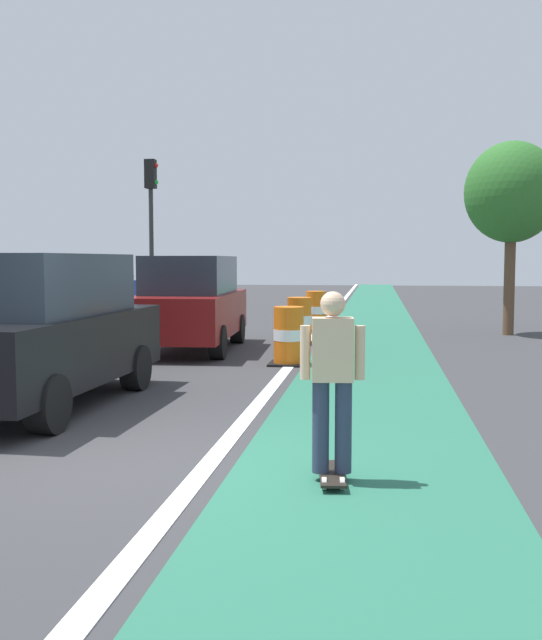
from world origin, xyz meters
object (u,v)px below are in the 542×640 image
Objects in this scene: skateboarder_on_lane at (332,380)px; pedestrian_waiting at (157,294)px; traffic_barrel_mid at (299,321)px; street_tree_sidewalk at (512,193)px; traffic_barrel_back at (316,311)px; pedestrian_crossing at (131,300)px; traffic_light_corner at (151,211)px; traffic_barrel_front at (289,336)px; parked_suv_nearest at (39,330)px; parked_suv_second at (191,303)px.

skateboarder_on_lane is 1.05× the size of pedestrian_waiting.
pedestrian_waiting reaches higher than traffic_barrel_mid.
street_tree_sidewalk is at bearing 74.23° from skateboarder_on_lane.
traffic_barrel_mid and traffic_barrel_back have the same top height.
traffic_light_corner is at bearing 96.70° from pedestrian_crossing.
pedestrian_crossing is (-5.03, -0.91, 0.33)m from traffic_barrel_back.
traffic_barrel_back is 6.01m from street_tree_sidewalk.
traffic_light_corner is (-5.30, 5.66, 2.97)m from traffic_barrel_mid.
parked_suv_nearest is at bearing -122.62° from traffic_barrel_front.
traffic_barrel_back is at bearing 88.29° from traffic_barrel_mid.
traffic_barrel_front is 0.68× the size of pedestrian_crossing.
pedestrian_waiting reaches higher than traffic_barrel_front.
traffic_barrel_mid is 0.68× the size of pedestrian_waiting.
pedestrian_crossing is at bearing -85.88° from pedestrian_waiting.
skateboarder_on_lane is at bearing -68.05° from pedestrian_waiting.
parked_suv_second reaches higher than pedestrian_crossing.
skateboarder_on_lane reaches higher than traffic_barrel_mid.
parked_suv_second reaches higher than pedestrian_waiting.
street_tree_sidewalk is at bearing 51.23° from traffic_barrel_front.
traffic_barrel_back is (-0.05, 6.84, 0.00)m from traffic_barrel_front.
traffic_barrel_back is at bearing 76.18° from parked_suv_nearest.
traffic_light_corner is at bearing 165.09° from street_tree_sidewalk.
skateboarder_on_lane is 14.56m from pedestrian_crossing.
traffic_barrel_back is 0.68× the size of pedestrian_waiting.
pedestrian_waiting is (-2.49, 13.49, -0.17)m from parked_suv_nearest.
pedestrian_crossing reaches higher than traffic_barrel_mid.
parked_suv_second reaches higher than traffic_barrel_back.
parked_suv_nearest reaches higher than traffic_barrel_front.
pedestrian_waiting is (-5.31, 9.08, 0.33)m from traffic_barrel_front.
traffic_barrel_back is at bearing -23.09° from pedestrian_waiting.
street_tree_sidewalk is (7.40, 4.36, 2.63)m from parked_suv_second.
pedestrian_crossing is (-4.93, 2.52, 0.33)m from traffic_barrel_mid.
traffic_barrel_mid is at bearing 92.64° from traffic_barrel_front.
street_tree_sidewalk reaches higher than pedestrian_crossing.
traffic_light_corner is at bearing 157.58° from traffic_barrel_back.
parked_suv_second is 4.86m from pedestrian_crossing.
street_tree_sidewalk reaches higher than traffic_barrel_back.
parked_suv_nearest is 4.26× the size of traffic_barrel_mid.
traffic_light_corner is 3.17× the size of pedestrian_crossing.
traffic_barrel_front is 7.82m from pedestrian_crossing.
pedestrian_crossing is at bearing -178.06° from street_tree_sidewalk.
pedestrian_waiting is at bearing 5.35° from traffic_light_corner.
street_tree_sidewalk is (10.12, 0.34, 2.80)m from pedestrian_crossing.
traffic_light_corner is (-6.69, 16.25, 2.59)m from skateboarder_on_lane.
traffic_barrel_mid is 5.55m from pedestrian_crossing.
traffic_barrel_front is at bearing -49.38° from pedestrian_crossing.
parked_suv_nearest is at bearing -77.64° from pedestrian_crossing.
traffic_barrel_front is 0.68× the size of pedestrian_waiting.
traffic_barrel_back is (0.10, 3.43, 0.00)m from traffic_barrel_mid.
traffic_light_corner is at bearing 112.39° from skateboarder_on_lane.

